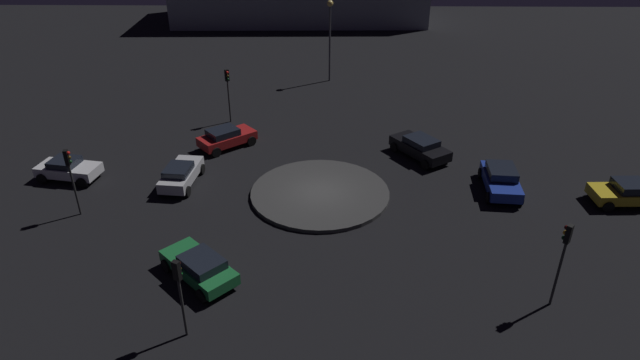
% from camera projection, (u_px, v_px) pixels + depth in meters
% --- Properties ---
extents(ground_plane, '(115.06, 115.06, 0.00)m').
position_uv_depth(ground_plane, '(320.00, 195.00, 33.70)').
color(ground_plane, black).
extents(roundabout_island, '(8.62, 8.62, 0.25)m').
position_uv_depth(roundabout_island, '(320.00, 193.00, 33.64)').
color(roundabout_island, '#383838').
rests_on(roundabout_island, ground_plane).
extents(car_green, '(4.36, 4.33, 1.38)m').
position_uv_depth(car_green, '(199.00, 266.00, 26.29)').
color(car_green, '#1E7238').
rests_on(car_green, ground_plane).
extents(car_black, '(4.08, 4.79, 1.48)m').
position_uv_depth(car_black, '(420.00, 147.00, 37.89)').
color(car_black, black).
rests_on(car_black, ground_plane).
extents(car_white, '(4.17, 2.60, 1.40)m').
position_uv_depth(car_white, '(68.00, 169.00, 35.15)').
color(car_white, white).
rests_on(car_white, ground_plane).
extents(car_blue, '(2.44, 4.49, 1.55)m').
position_uv_depth(car_blue, '(501.00, 179.00, 33.79)').
color(car_blue, '#1E38A5').
rests_on(car_blue, ground_plane).
extents(car_yellow, '(4.12, 2.24, 1.45)m').
position_uv_depth(car_yellow, '(627.00, 193.00, 32.45)').
color(car_yellow, gold).
rests_on(car_yellow, ground_plane).
extents(car_silver, '(2.27, 4.28, 1.45)m').
position_uv_depth(car_silver, '(181.00, 174.00, 34.48)').
color(car_silver, silver).
rests_on(car_silver, ground_plane).
extents(car_red, '(4.31, 4.06, 1.49)m').
position_uv_depth(car_red, '(226.00, 137.00, 39.31)').
color(car_red, red).
rests_on(car_red, ground_plane).
extents(traffic_light_northeast, '(0.36, 0.39, 3.94)m').
position_uv_depth(traffic_light_northeast, '(179.00, 283.00, 22.00)').
color(traffic_light_northeast, '#2D2D2D').
rests_on(traffic_light_northeast, ground_plane).
extents(traffic_light_southeast, '(0.37, 0.40, 4.33)m').
position_uv_depth(traffic_light_southeast, '(228.00, 85.00, 42.35)').
color(traffic_light_southeast, '#2D2D2D').
rests_on(traffic_light_southeast, ground_plane).
extents(traffic_light_northwest, '(0.39, 0.38, 4.38)m').
position_uv_depth(traffic_light_northwest, '(564.00, 249.00, 23.52)').
color(traffic_light_northwest, '#2D2D2D').
rests_on(traffic_light_northwest, ground_plane).
extents(traffic_light_east, '(0.38, 0.33, 4.16)m').
position_uv_depth(traffic_light_east, '(70.00, 169.00, 30.32)').
color(traffic_light_east, '#2D2D2D').
rests_on(traffic_light_east, ground_plane).
extents(streetlamp_south, '(0.59, 0.59, 7.59)m').
position_uv_depth(streetlamp_south, '(330.00, 26.00, 50.25)').
color(streetlamp_south, '#4C4C51').
rests_on(streetlamp_south, ground_plane).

